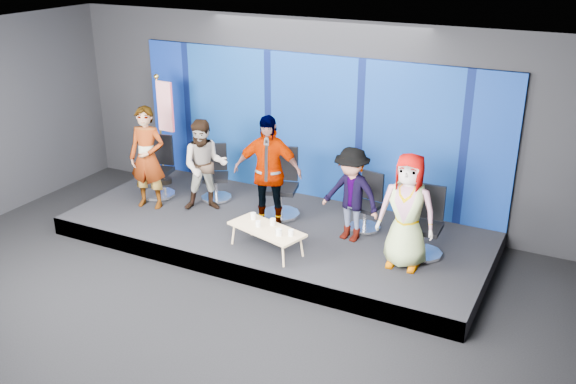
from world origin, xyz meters
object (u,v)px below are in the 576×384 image
Objects in this scene: chair_b at (216,181)px; chair_c at (281,194)px; panelist_e at (407,211)px; chair_e at (425,233)px; mug_e at (291,233)px; chair_d at (367,211)px; panelist_d at (351,195)px; mug_c at (273,222)px; panelist_a at (147,158)px; chair_a at (158,176)px; mug_b at (258,224)px; panelist_c at (268,172)px; mug_d at (279,232)px; panelist_b at (205,166)px; mug_a at (253,216)px; coffee_table at (267,230)px; flag_stand at (164,128)px.

chair_c is (1.40, -0.11, 0.06)m from chair_b.
chair_c is 0.68× the size of panelist_e.
chair_e is 2.02m from mug_e.
panelist_d is (-0.09, -0.49, 0.45)m from chair_d.
chair_c is 11.20× the size of mug_c.
panelist_a is at bearing -157.70° from chair_d.
panelist_a is 4.67m from panelist_e.
chair_a is 12.16× the size of mug_b.
panelist_d is (3.64, 0.38, -0.14)m from panelist_a.
chair_a reaches higher than mug_b.
chair_d is 9.93× the size of mug_e.
chair_a reaches higher than chair_e.
panelist_c reaches higher than mug_d.
panelist_e is at bearing -35.84° from chair_d.
chair_e is (2.57, 0.20, -0.60)m from panelist_c.
panelist_a is 1.02m from panelist_b.
chair_e is at bearing -6.52° from panelist_a.
chair_e reaches higher than chair_b.
chair_d reaches higher than mug_d.
mug_d is at bearing -48.04° from mug_c.
chair_a is 10.65× the size of mug_c.
mug_a is 0.83m from mug_e.
mug_b is (1.56, -0.92, -0.39)m from panelist_b.
panelist_b is 1.59m from mug_a.
mug_c is at bearing -54.12° from panelist_b.
panelist_d reaches higher than coffee_table.
chair_c is 10.99× the size of mug_d.
chair_c is at bearing 116.13° from mug_d.
mug_e is at bearing -103.45° from chair_d.
flag_stand reaches higher than chair_b.
panelist_a is at bearing 170.00° from panelist_c.
chair_e is at bearing 68.56° from panelist_e.
coffee_table is at bearing -168.04° from panelist_e.
chair_b is at bearing 142.47° from coffee_table.
chair_c is at bearing 93.84° from mug_a.
mug_c is at bearing -20.92° from flag_stand.
mug_b is 0.23m from mug_c.
chair_d is at bearing 67.34° from mug_e.
panelist_a is (0.18, -0.47, 0.54)m from chair_a.
panelist_d is at bearing 43.98° from coffee_table.
coffee_table is at bearing 153.70° from mug_d.
mug_a is (-1.32, -0.75, -0.33)m from panelist_d.
chair_d reaches higher than mug_a.
mug_b is (0.26, -0.78, -0.53)m from panelist_c.
mug_d is at bearing -28.10° from mug_a.
flag_stand reaches higher than mug_c.
panelist_d reaches higher than chair_c.
chair_e is 2.38m from coffee_table.
coffee_table is at bearing -31.49° from chair_a.
chair_e is 2.64m from mug_a.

